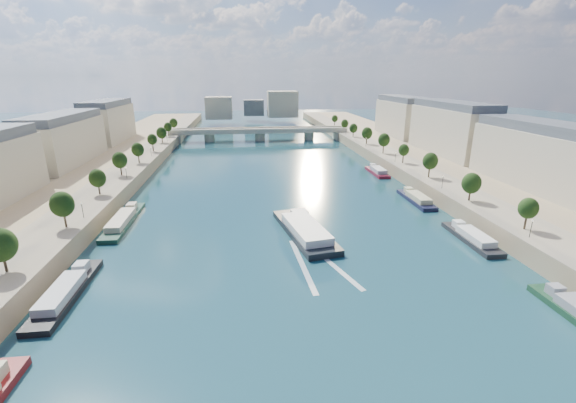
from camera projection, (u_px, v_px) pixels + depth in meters
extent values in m
plane|color=#0B2F32|center=(277.00, 195.00, 134.63)|extent=(700.00, 700.00, 0.00)
cube|color=#9E8460|center=(58.00, 196.00, 125.81)|extent=(44.00, 520.00, 5.00)
cube|color=#9E8460|center=(471.00, 182.00, 141.90)|extent=(44.00, 520.00, 5.00)
cube|color=gray|center=(104.00, 187.00, 126.69)|extent=(14.00, 520.00, 0.10)
cube|color=gray|center=(433.00, 177.00, 139.43)|extent=(14.00, 520.00, 0.10)
cylinder|color=#382B1E|center=(10.00, 262.00, 71.61)|extent=(0.50, 0.50, 3.82)
ellipsoid|color=black|center=(6.00, 244.00, 70.49)|extent=(4.80, 4.80, 5.52)
cylinder|color=#382B1E|center=(66.00, 217.00, 94.25)|extent=(0.50, 0.50, 3.82)
ellipsoid|color=black|center=(63.00, 203.00, 93.13)|extent=(4.80, 4.80, 5.52)
cylinder|color=#382B1E|center=(99.00, 190.00, 116.90)|extent=(0.50, 0.50, 3.82)
ellipsoid|color=black|center=(98.00, 178.00, 115.78)|extent=(4.80, 4.80, 5.52)
cylinder|color=#382B1E|center=(122.00, 171.00, 139.54)|extent=(0.50, 0.50, 3.82)
ellipsoid|color=black|center=(121.00, 161.00, 138.42)|extent=(4.80, 4.80, 5.52)
cylinder|color=#382B1E|center=(139.00, 158.00, 162.19)|extent=(0.50, 0.50, 3.82)
ellipsoid|color=black|center=(138.00, 149.00, 161.07)|extent=(4.80, 4.80, 5.52)
cylinder|color=#382B1E|center=(151.00, 148.00, 184.84)|extent=(0.50, 0.50, 3.82)
ellipsoid|color=black|center=(150.00, 140.00, 183.72)|extent=(4.80, 4.80, 5.52)
cylinder|color=#382B1E|center=(161.00, 140.00, 207.48)|extent=(0.50, 0.50, 3.82)
ellipsoid|color=black|center=(160.00, 133.00, 206.36)|extent=(4.80, 4.80, 5.52)
cylinder|color=#382B1E|center=(169.00, 134.00, 230.13)|extent=(0.50, 0.50, 3.82)
ellipsoid|color=black|center=(168.00, 127.00, 229.01)|extent=(4.80, 4.80, 5.52)
cylinder|color=#382B1E|center=(175.00, 128.00, 252.77)|extent=(0.50, 0.50, 3.82)
ellipsoid|color=black|center=(175.00, 123.00, 251.65)|extent=(4.80, 4.80, 5.52)
cylinder|color=#382B1E|center=(525.00, 221.00, 91.45)|extent=(0.50, 0.50, 3.82)
ellipsoid|color=black|center=(528.00, 207.00, 90.33)|extent=(4.80, 4.80, 5.52)
cylinder|color=#382B1E|center=(469.00, 192.00, 114.09)|extent=(0.50, 0.50, 3.82)
ellipsoid|color=black|center=(471.00, 181.00, 112.97)|extent=(4.80, 4.80, 5.52)
cylinder|color=#382B1E|center=(431.00, 173.00, 136.74)|extent=(0.50, 0.50, 3.82)
ellipsoid|color=black|center=(432.00, 163.00, 135.62)|extent=(4.80, 4.80, 5.52)
cylinder|color=#382B1E|center=(404.00, 159.00, 159.38)|extent=(0.50, 0.50, 3.82)
ellipsoid|color=black|center=(405.00, 151.00, 158.26)|extent=(4.80, 4.80, 5.52)
cylinder|color=#382B1E|center=(383.00, 149.00, 182.03)|extent=(0.50, 0.50, 3.82)
ellipsoid|color=black|center=(384.00, 141.00, 180.91)|extent=(4.80, 4.80, 5.52)
cylinder|color=#382B1E|center=(368.00, 141.00, 204.68)|extent=(0.50, 0.50, 3.82)
ellipsoid|color=black|center=(368.00, 134.00, 203.56)|extent=(4.80, 4.80, 5.52)
cylinder|color=#382B1E|center=(355.00, 134.00, 227.32)|extent=(0.50, 0.50, 3.82)
ellipsoid|color=black|center=(355.00, 128.00, 226.20)|extent=(4.80, 4.80, 5.52)
cylinder|color=#382B1E|center=(345.00, 129.00, 249.97)|extent=(0.50, 0.50, 3.82)
ellipsoid|color=black|center=(345.00, 123.00, 248.85)|extent=(4.80, 4.80, 5.52)
cylinder|color=#382B1E|center=(336.00, 124.00, 272.61)|extent=(0.50, 0.50, 3.82)
ellipsoid|color=black|center=(336.00, 119.00, 271.49)|extent=(4.80, 4.80, 5.52)
cylinder|color=black|center=(83.00, 211.00, 98.28)|extent=(0.14, 0.14, 4.00)
sphere|color=#FFE5B2|center=(81.00, 203.00, 97.62)|extent=(0.36, 0.36, 0.36)
cylinder|color=black|center=(126.00, 173.00, 136.02)|extent=(0.14, 0.14, 4.00)
sphere|color=#FFE5B2|center=(126.00, 168.00, 135.37)|extent=(0.36, 0.36, 0.36)
cylinder|color=black|center=(151.00, 152.00, 173.77)|extent=(0.14, 0.14, 4.00)
sphere|color=#FFE5B2|center=(151.00, 148.00, 173.11)|extent=(0.36, 0.36, 0.36)
cylinder|color=black|center=(167.00, 138.00, 211.51)|extent=(0.14, 0.14, 4.00)
sphere|color=#FFE5B2|center=(167.00, 135.00, 210.85)|extent=(0.36, 0.36, 0.36)
cylinder|color=black|center=(531.00, 230.00, 86.42)|extent=(0.14, 0.14, 4.00)
sphere|color=#FFE5B2|center=(533.00, 221.00, 85.77)|extent=(0.36, 0.36, 0.36)
cylinder|color=black|center=(442.00, 183.00, 124.16)|extent=(0.14, 0.14, 4.00)
sphere|color=#FFE5B2|center=(443.00, 176.00, 123.51)|extent=(0.36, 0.36, 0.36)
cylinder|color=black|center=(395.00, 158.00, 161.91)|extent=(0.14, 0.14, 4.00)
sphere|color=#FFE5B2|center=(396.00, 153.00, 161.25)|extent=(0.36, 0.36, 0.36)
cylinder|color=black|center=(366.00, 142.00, 199.65)|extent=(0.14, 0.14, 4.00)
sphere|color=#FFE5B2|center=(366.00, 138.00, 199.00)|extent=(0.36, 0.36, 0.36)
cylinder|color=black|center=(346.00, 132.00, 237.39)|extent=(0.14, 0.14, 4.00)
sphere|color=#FFE5B2|center=(346.00, 128.00, 236.74)|extent=(0.36, 0.36, 0.36)
cube|color=beige|center=(63.00, 139.00, 159.15)|extent=(16.00, 52.00, 20.00)
cube|color=#474C54|center=(58.00, 110.00, 155.53)|extent=(14.72, 50.44, 3.20)
cube|color=beige|center=(108.00, 123.00, 213.88)|extent=(16.00, 52.00, 20.00)
cube|color=#474C54|center=(105.00, 101.00, 210.26)|extent=(14.72, 50.44, 3.20)
cube|color=beige|center=(545.00, 157.00, 123.41)|extent=(16.00, 52.00, 20.00)
cube|color=#474C54|center=(552.00, 120.00, 119.80)|extent=(14.72, 50.44, 3.20)
cube|color=beige|center=(451.00, 132.00, 178.14)|extent=(16.00, 52.00, 20.00)
cube|color=#474C54|center=(454.00, 106.00, 174.53)|extent=(14.72, 50.44, 3.20)
cube|color=beige|center=(401.00, 119.00, 232.87)|extent=(16.00, 52.00, 20.00)
cube|color=#474C54|center=(403.00, 99.00, 229.25)|extent=(14.72, 50.44, 3.20)
cube|color=beige|center=(219.00, 108.00, 325.07)|extent=(22.00, 18.00, 18.00)
cube|color=beige|center=(282.00, 104.00, 340.03)|extent=(26.00, 20.00, 22.00)
cube|color=#474C54|center=(254.00, 108.00, 352.64)|extent=(18.00, 16.00, 14.00)
cube|color=#C1B79E|center=(260.00, 131.00, 246.30)|extent=(112.00, 11.00, 2.20)
cube|color=#C1B79E|center=(260.00, 130.00, 241.11)|extent=(112.00, 0.80, 0.90)
cube|color=#C1B79E|center=(259.00, 128.00, 250.55)|extent=(112.00, 0.80, 0.90)
cylinder|color=#C1B79E|center=(209.00, 138.00, 243.87)|extent=(6.40, 6.40, 5.00)
cylinder|color=#C1B79E|center=(260.00, 137.00, 247.45)|extent=(6.40, 6.40, 5.00)
cylinder|color=#C1B79E|center=(309.00, 136.00, 251.02)|extent=(6.40, 6.40, 5.00)
cube|color=#C1B79E|center=(177.00, 138.00, 241.64)|extent=(6.00, 12.00, 5.00)
cube|color=#C1B79E|center=(339.00, 135.00, 253.26)|extent=(6.00, 12.00, 5.00)
cube|color=black|center=(304.00, 232.00, 101.68)|extent=(14.21, 32.04, 2.21)
cube|color=white|center=(306.00, 228.00, 98.69)|extent=(10.72, 21.09, 1.99)
cube|color=white|center=(299.00, 213.00, 109.82)|extent=(5.01, 4.44, 1.80)
cube|color=silver|center=(302.00, 264.00, 85.43)|extent=(2.67, 26.03, 0.04)
cube|color=silver|center=(330.00, 263.00, 86.15)|extent=(8.85, 25.19, 0.04)
cube|color=black|center=(67.00, 294.00, 73.28)|extent=(5.00, 25.30, 1.80)
cube|color=#B5B9C2|center=(61.00, 292.00, 70.84)|extent=(4.10, 13.91, 1.60)
cube|color=#B5B9C2|center=(81.00, 267.00, 79.88)|extent=(2.50, 3.04, 1.80)
cube|color=#193E2F|center=(124.00, 222.00, 109.19)|extent=(5.00, 29.61, 1.80)
cube|color=beige|center=(121.00, 220.00, 106.42)|extent=(4.10, 16.28, 1.60)
cube|color=beige|center=(132.00, 206.00, 117.01)|extent=(2.50, 3.55, 1.80)
cube|color=gray|center=(555.00, 290.00, 71.34)|extent=(2.50, 2.28, 1.80)
cube|color=black|center=(471.00, 240.00, 97.57)|extent=(5.00, 20.99, 1.80)
cube|color=silver|center=(476.00, 236.00, 95.46)|extent=(4.10, 11.54, 1.60)
cube|color=silver|center=(459.00, 224.00, 102.95)|extent=(2.50, 2.52, 1.80)
cube|color=#161831|center=(416.00, 201.00, 128.12)|extent=(5.00, 21.23, 1.80)
cube|color=#BBB78C|center=(419.00, 197.00, 125.99)|extent=(4.10, 11.68, 1.60)
cube|color=#BBB78C|center=(408.00, 190.00, 133.57)|extent=(2.50, 2.55, 1.80)
cube|color=maroon|center=(377.00, 173.00, 164.44)|extent=(5.00, 18.77, 1.80)
cube|color=#A1A5AD|center=(379.00, 170.00, 162.50)|extent=(4.10, 10.32, 1.60)
cube|color=#A1A5AD|center=(373.00, 166.00, 169.20)|extent=(2.50, 2.25, 1.80)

